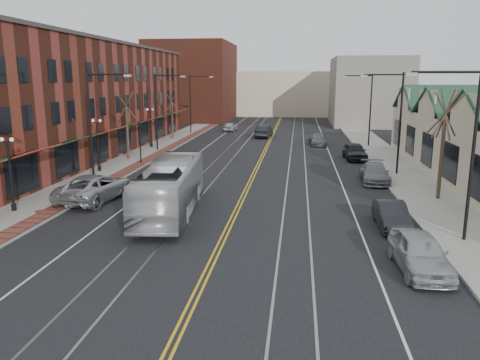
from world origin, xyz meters
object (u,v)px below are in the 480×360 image
(parked_suv, at_px, (95,187))
(parked_car_b, at_px, (391,215))
(parked_car_c, at_px, (375,173))
(parked_car_d, at_px, (355,151))
(transit_bus, at_px, (171,187))
(parked_car_a, at_px, (420,253))

(parked_suv, height_order, parked_car_b, parked_suv)
(parked_car_c, distance_m, parked_car_d, 10.06)
(transit_bus, height_order, parked_suv, transit_bus)
(parked_car_b, xyz_separation_m, parked_car_d, (0.51, 21.19, 0.13))
(parked_car_a, relative_size, parked_car_b, 1.12)
(parked_suv, relative_size, parked_car_c, 1.26)
(transit_bus, distance_m, parked_car_b, 12.26)
(transit_bus, distance_m, parked_suv, 6.02)
(parked_car_b, height_order, parked_car_c, parked_car_c)
(parked_suv, relative_size, parked_car_b, 1.50)
(parked_car_a, distance_m, parked_car_c, 16.79)
(transit_bus, bearing_deg, parked_suv, -26.26)
(parked_car_d, bearing_deg, parked_car_a, -94.57)
(parked_suv, xyz_separation_m, parked_car_b, (17.75, -3.43, -0.18))
(parked_suv, height_order, parked_car_a, parked_suv)
(parked_car_b, bearing_deg, parked_suv, 168.66)
(parked_suv, distance_m, parked_car_a, 20.00)
(transit_bus, relative_size, parked_car_c, 2.24)
(parked_car_b, distance_m, parked_car_d, 21.19)
(transit_bus, height_order, parked_car_a, transit_bus)
(parked_car_b, bearing_deg, parked_car_c, 85.26)
(parked_car_a, bearing_deg, transit_bus, 147.60)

